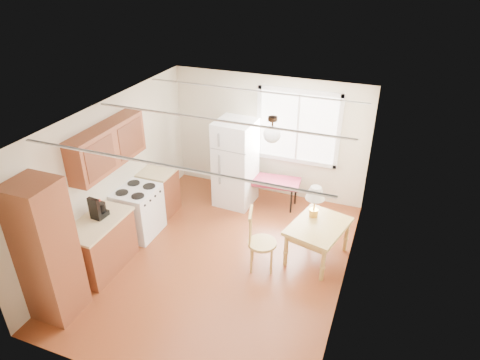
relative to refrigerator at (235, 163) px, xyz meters
The scene contains 11 objects.
room_shell 1.93m from the refrigerator, 76.10° to the right, with size 4.60×5.60×2.62m.
kitchen_run 2.77m from the refrigerator, 117.06° to the right, with size 0.65×3.40×2.20m.
window_unit 1.40m from the refrigerator, 31.23° to the left, with size 1.64×0.05×1.51m.
pendant_light 2.29m from the refrigerator, 51.19° to the right, with size 0.26×0.26×0.40m.
refrigerator is the anchor object (origin of this frame).
bench 0.77m from the refrigerator, 14.90° to the left, with size 1.27×0.58×0.57m.
dining_table 2.29m from the refrigerator, 31.78° to the right, with size 1.03×1.22×0.66m.
chair 2.09m from the refrigerator, 59.30° to the right, with size 0.50×0.49×1.06m.
table_lamp 2.04m from the refrigerator, 28.44° to the right, with size 0.32×0.32×0.56m.
coffee_maker 2.87m from the refrigerator, 116.20° to the right, with size 0.21×0.26×0.38m.
kettle 2.78m from the refrigerator, 118.93° to the right, with size 0.12×0.12×0.23m.
Camera 1 is at (2.34, -5.16, 4.62)m, focal length 32.00 mm.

